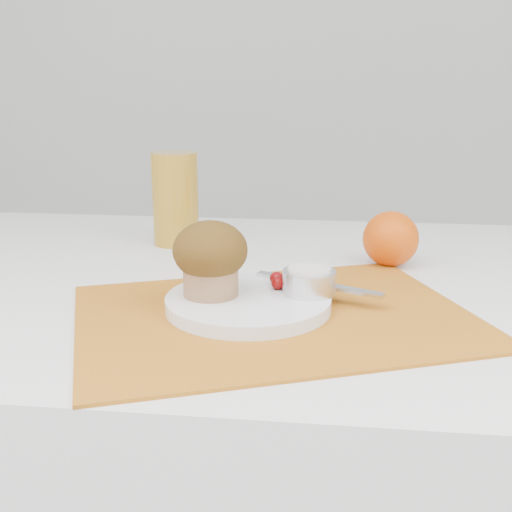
# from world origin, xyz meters

# --- Properties ---
(table) EXTENTS (1.20, 0.80, 0.75)m
(table) POSITION_xyz_m (0.00, 0.05, 0.38)
(table) COLOR white
(table) RESTS_ON ground
(placemat) EXTENTS (0.56, 0.49, 0.00)m
(placemat) POSITION_xyz_m (0.06, -0.11, 0.75)
(placemat) COLOR #BC6B1A
(placemat) RESTS_ON table
(plate) EXTENTS (0.26, 0.26, 0.02)m
(plate) POSITION_xyz_m (0.03, -0.09, 0.76)
(plate) COLOR white
(plate) RESTS_ON placemat
(ramekin) EXTENTS (0.07, 0.07, 0.03)m
(ramekin) POSITION_xyz_m (0.10, -0.07, 0.78)
(ramekin) COLOR silver
(ramekin) RESTS_ON plate
(cream) EXTENTS (0.06, 0.06, 0.01)m
(cream) POSITION_xyz_m (0.10, -0.07, 0.80)
(cream) COLOR silver
(cream) RESTS_ON ramekin
(raspberry_near) EXTENTS (0.02, 0.02, 0.02)m
(raspberry_near) POSITION_xyz_m (0.06, -0.04, 0.78)
(raspberry_near) COLOR #530204
(raspberry_near) RESTS_ON plate
(raspberry_far) EXTENTS (0.02, 0.02, 0.02)m
(raspberry_far) POSITION_xyz_m (0.06, -0.06, 0.78)
(raspberry_far) COLOR #500202
(raspberry_far) RESTS_ON plate
(butter_knife) EXTENTS (0.17, 0.09, 0.00)m
(butter_knife) POSITION_xyz_m (0.11, -0.04, 0.77)
(butter_knife) COLOR silver
(butter_knife) RESTS_ON plate
(orange) EXTENTS (0.08, 0.08, 0.08)m
(orange) POSITION_xyz_m (0.22, 0.14, 0.79)
(orange) COLOR #EA5608
(orange) RESTS_ON table
(juice_glass) EXTENTS (0.10, 0.10, 0.16)m
(juice_glass) POSITION_xyz_m (-0.14, 0.23, 0.83)
(juice_glass) COLOR #B88622
(juice_glass) RESTS_ON table
(muffin) EXTENTS (0.09, 0.09, 0.09)m
(muffin) POSITION_xyz_m (-0.02, -0.09, 0.82)
(muffin) COLOR #AD7B54
(muffin) RESTS_ON plate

